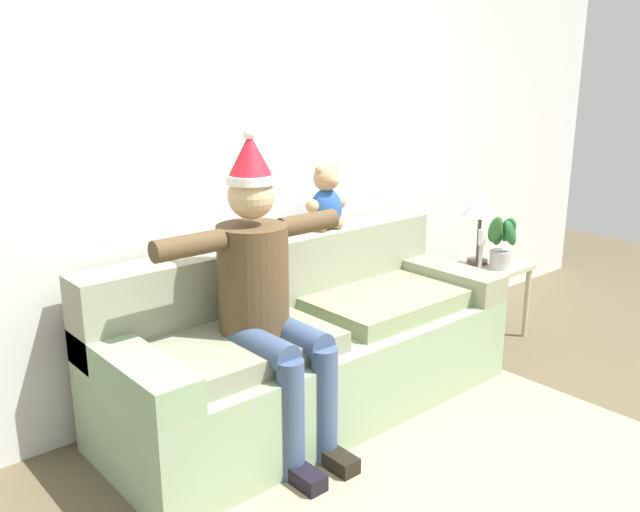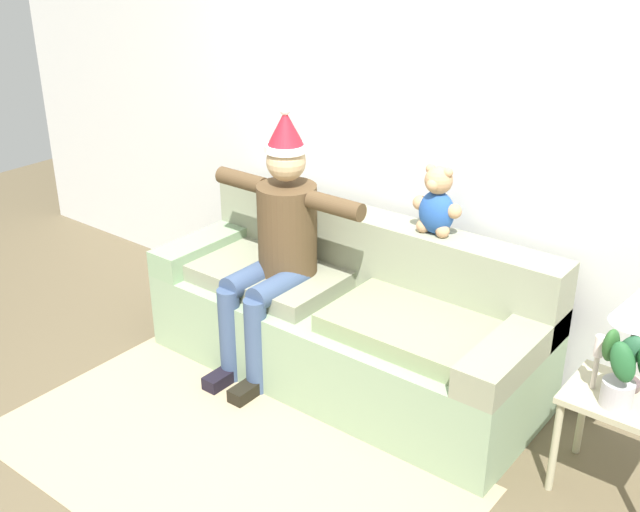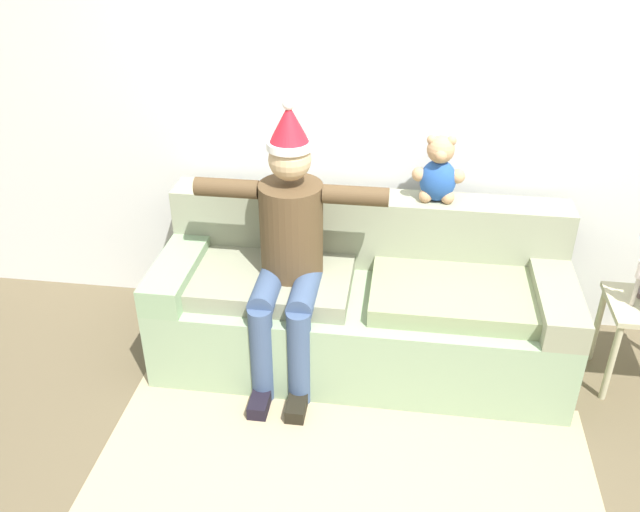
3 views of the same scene
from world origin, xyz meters
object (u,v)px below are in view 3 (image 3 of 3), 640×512
object	(u,v)px
person_seated	(288,244)
candle_tall	(639,277)
couch	(362,302)
teddy_bear	(439,172)

from	to	relation	value
person_seated	candle_tall	bearing A→B (deg)	2.80
couch	teddy_bear	xyz separation A→B (m)	(0.38, 0.26, 0.71)
couch	candle_tall	size ratio (longest dim) A/B	8.44
couch	candle_tall	xyz separation A→B (m)	(1.43, -0.08, 0.34)
teddy_bear	person_seated	bearing A→B (deg)	-150.50
couch	candle_tall	world-z (taller)	couch
couch	candle_tall	bearing A→B (deg)	-3.15
person_seated	teddy_bear	size ratio (longest dim) A/B	4.06
person_seated	candle_tall	distance (m)	1.82
candle_tall	person_seated	bearing A→B (deg)	-177.20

